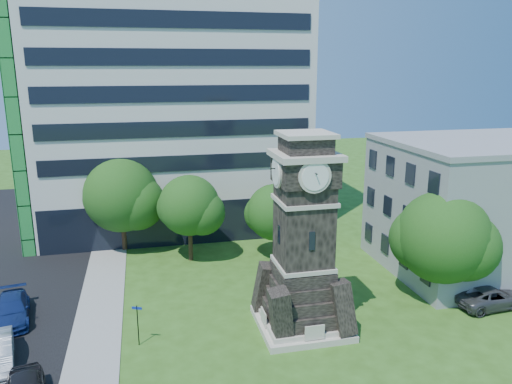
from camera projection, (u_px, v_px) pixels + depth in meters
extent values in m
plane|color=#305518|center=(263.00, 349.00, 28.84)|extent=(160.00, 160.00, 0.00)
cube|color=gray|center=(98.00, 325.00, 31.49)|extent=(3.00, 70.00, 0.06)
cube|color=beige|center=(301.00, 323.00, 31.34)|extent=(5.40, 5.40, 0.40)
cube|color=beige|center=(301.00, 318.00, 31.25)|extent=(4.80, 4.80, 0.30)
cube|color=black|center=(304.00, 217.00, 29.62)|extent=(3.00, 3.00, 6.40)
cube|color=beige|center=(303.00, 264.00, 30.36)|extent=(3.25, 3.25, 0.25)
cube|color=beige|center=(304.00, 200.00, 29.37)|extent=(3.25, 3.25, 0.25)
cube|color=black|center=(312.00, 241.00, 28.43)|extent=(0.35, 0.08, 1.10)
cube|color=black|center=(305.00, 170.00, 28.93)|extent=(3.30, 3.30, 1.60)
cube|color=beige|center=(305.00, 155.00, 28.71)|extent=(3.70, 3.70, 0.35)
cylinder|color=white|center=(315.00, 177.00, 27.26)|extent=(1.56, 0.06, 1.56)
cylinder|color=white|center=(276.00, 172.00, 28.55)|extent=(0.06, 1.56, 1.56)
cube|color=black|center=(306.00, 145.00, 28.57)|extent=(2.60, 2.60, 0.90)
cube|color=beige|center=(306.00, 134.00, 28.42)|extent=(3.00, 3.00, 0.25)
cube|color=silver|center=(171.00, 86.00, 49.31)|extent=(25.00, 15.00, 28.00)
cube|color=black|center=(182.00, 223.00, 45.46)|extent=(24.50, 0.80, 4.00)
cube|color=gray|center=(483.00, 207.00, 39.54)|extent=(15.00, 12.00, 10.00)
cube|color=gray|center=(491.00, 142.00, 38.26)|extent=(15.20, 12.20, 0.40)
imported|color=navy|center=(12.00, 310.00, 31.89)|extent=(2.93, 5.38, 1.48)
imported|color=#47474C|center=(492.00, 297.00, 33.73)|extent=(5.24, 2.68, 1.42)
cube|color=black|center=(284.00, 341.00, 29.07)|extent=(0.05, 0.39, 0.61)
cube|color=black|center=(308.00, 338.00, 29.40)|extent=(0.05, 0.39, 0.61)
cube|color=black|center=(296.00, 338.00, 29.22)|extent=(1.58, 0.42, 0.04)
cube|color=black|center=(295.00, 333.00, 29.34)|extent=(1.58, 0.04, 0.35)
cylinder|color=black|center=(138.00, 325.00, 28.95)|extent=(0.06, 0.06, 2.51)
cube|color=#0E299B|center=(137.00, 308.00, 28.68)|extent=(0.60, 0.04, 0.15)
cylinder|color=#332114|center=(124.00, 234.00, 44.05)|extent=(0.41, 0.41, 2.91)
sphere|color=#2E661E|center=(121.00, 195.00, 43.18)|extent=(6.43, 6.43, 6.43)
sphere|color=#2E661E|center=(137.00, 203.00, 42.99)|extent=(4.82, 4.82, 4.82)
sphere|color=#2E661E|center=(109.00, 197.00, 43.77)|extent=(4.50, 4.50, 4.50)
cylinder|color=#332114|center=(191.00, 244.00, 41.72)|extent=(0.36, 0.36, 2.78)
sphere|color=#245C1B|center=(189.00, 205.00, 40.88)|extent=(5.01, 5.01, 5.01)
sphere|color=#245C1B|center=(202.00, 213.00, 40.76)|extent=(3.76, 3.76, 3.76)
sphere|color=#245C1B|center=(178.00, 208.00, 41.36)|extent=(3.51, 3.51, 3.51)
cylinder|color=#332114|center=(275.00, 245.00, 42.29)|extent=(0.37, 0.37, 2.35)
sphere|color=#2F6B20|center=(275.00, 212.00, 41.58)|extent=(4.75, 4.75, 4.75)
sphere|color=#2F6B20|center=(288.00, 218.00, 41.45)|extent=(3.56, 3.56, 3.56)
sphere|color=#2F6B20|center=(264.00, 214.00, 42.03)|extent=(3.33, 3.33, 3.33)
cylinder|color=#332114|center=(438.00, 283.00, 34.38)|extent=(0.41, 0.41, 2.74)
sphere|color=#23661E|center=(443.00, 237.00, 33.56)|extent=(6.28, 6.28, 6.28)
sphere|color=#23661E|center=(464.00, 246.00, 33.37)|extent=(4.71, 4.71, 4.71)
sphere|color=#23661E|center=(422.00, 239.00, 34.13)|extent=(4.40, 4.40, 4.40)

